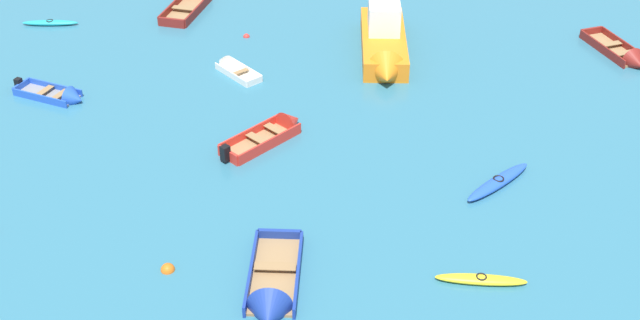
{
  "coord_description": "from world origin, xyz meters",
  "views": [
    {
      "loc": [
        5.99,
        -5.23,
        18.13
      ],
      "look_at": [
        0.0,
        20.72,
        0.15
      ],
      "focal_mm": 46.41,
      "sensor_mm": 36.0,
      "label": 1
    }
  ],
  "objects": [
    {
      "name": "motor_launch_orange_outer_left",
      "position": [
        0.92,
        30.36,
        0.76
      ],
      "size": [
        3.32,
        7.32,
        2.71
      ],
      "color": "orange",
      "rests_on": "ground_plane"
    },
    {
      "name": "kayak_blue_midfield_right",
      "position": [
        6.83,
        20.79,
        0.16
      ],
      "size": [
        2.47,
        3.23,
        0.34
      ],
      "color": "blue",
      "rests_on": "ground_plane"
    },
    {
      "name": "rowboat_maroon_far_right",
      "position": [
        -10.17,
        34.27,
        0.21
      ],
      "size": [
        1.66,
        4.47,
        1.4
      ],
      "color": "#99754C",
      "rests_on": "ground_plane"
    },
    {
      "name": "kayak_turquoise_far_left",
      "position": [
        -16.47,
        29.98,
        0.13
      ],
      "size": [
        2.91,
        1.11,
        0.27
      ],
      "color": "teal",
      "rests_on": "ground_plane"
    },
    {
      "name": "rowboat_white_near_camera",
      "position": [
        -5.88,
        27.38,
        0.14
      ],
      "size": [
        2.77,
        2.36,
        0.85
      ],
      "color": "beige",
      "rests_on": "ground_plane"
    },
    {
      "name": "rowboat_deep_blue_cluster_inner",
      "position": [
        0.27,
        12.78,
        0.19
      ],
      "size": [
        2.29,
        4.57,
        1.46
      ],
      "color": "#99754C",
      "rests_on": "ground_plane"
    },
    {
      "name": "kayak_yellow_back_row_right",
      "position": [
        6.57,
        15.23,
        0.14
      ],
      "size": [
        2.99,
        0.88,
        0.28
      ],
      "color": "yellow",
      "rests_on": "ground_plane"
    },
    {
      "name": "rowboat_blue_back_row_center",
      "position": [
        -12.14,
        23.02,
        0.16
      ],
      "size": [
        3.61,
        1.68,
        1.04
      ],
      "color": "gray",
      "rests_on": "ground_plane"
    },
    {
      "name": "rowboat_maroon_far_back",
      "position": [
        12.28,
        32.52,
        0.19
      ],
      "size": [
        3.25,
        4.17,
        1.19
      ],
      "color": "#99754C",
      "rests_on": "ground_plane"
    },
    {
      "name": "rowboat_red_outer_right",
      "position": [
        -2.22,
        22.3,
        0.21
      ],
      "size": [
        3.0,
        3.94,
        1.12
      ],
      "color": "#99754C",
      "rests_on": "ground_plane"
    },
    {
      "name": "mooring_buoy_far_field",
      "position": [
        -3.46,
        13.54,
        0.0
      ],
      "size": [
        0.47,
        0.47,
        0.47
      ],
      "primitive_type": "sphere",
      "color": "orange",
      "rests_on": "ground_plane"
    },
    {
      "name": "mooring_buoy_outer_edge",
      "position": [
        -6.16,
        30.92,
        0.0
      ],
      "size": [
        0.34,
        0.34,
        0.34
      ],
      "primitive_type": "sphere",
      "color": "red",
      "rests_on": "ground_plane"
    }
  ]
}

